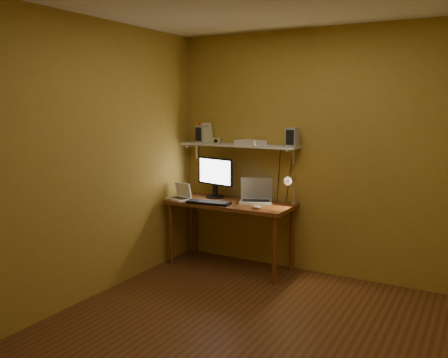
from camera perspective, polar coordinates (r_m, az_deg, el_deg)
The scene contains 14 objects.
room at distance 3.60m, azimuth 4.34°, elevation 0.76°, with size 3.44×3.24×2.64m.
desk at distance 5.27m, azimuth 0.77°, elevation -3.67°, with size 1.40×0.60×0.75m.
wall_shelf at distance 5.33m, azimuth 1.78°, elevation 4.04°, with size 1.40×0.25×0.21m.
monitor at distance 5.45m, azimuth -1.08°, elevation 0.45°, with size 0.50×0.26×0.46m.
laptop at distance 5.25m, azimuth 3.89°, elevation -1.99°, with size 0.42×0.37×0.26m.
netbook at distance 5.39m, azimuth -5.22°, elevation -1.91°, with size 0.29×0.25×0.19m.
keyboard at distance 5.14m, azimuth -1.86°, elevation -2.85°, with size 0.48×0.16×0.03m, color black.
mouse at distance 4.91m, azimuth 3.99°, elevation -3.38°, with size 0.10×0.06×0.04m, color white.
desk_lamp at distance 5.05m, azimuth 8.06°, elevation -0.90°, with size 0.09×0.23×0.38m.
speaker_left at distance 5.55m, azimuth -2.71°, elevation 5.43°, with size 0.11×0.11×0.20m, color #95979D.
speaker_right at distance 5.06m, azimuth 8.21°, elevation 5.01°, with size 0.11×0.11×0.20m, color #95979D.
books at distance 5.56m, azimuth -2.34°, elevation 5.60°, with size 0.14×0.16×0.23m.
shelf_camera at distance 5.39m, azimuth -0.88°, elevation 4.62°, with size 0.11×0.06×0.07m.
router at distance 5.26m, azimuth 3.21°, elevation 4.42°, with size 0.31×0.20×0.05m, color white.
Camera 1 is at (1.50, -3.24, 1.81)m, focal length 38.00 mm.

